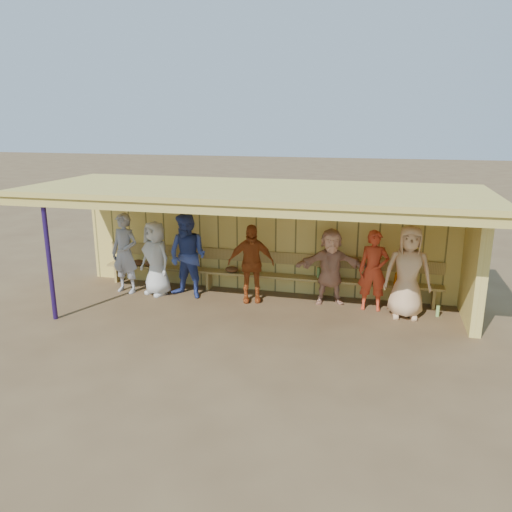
{
  "coord_description": "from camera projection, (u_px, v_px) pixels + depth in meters",
  "views": [
    {
      "loc": [
        2.43,
        -9.25,
        3.73
      ],
      "look_at": [
        0.0,
        0.35,
        1.05
      ],
      "focal_mm": 35.0,
      "sensor_mm": 36.0,
      "label": 1
    }
  ],
  "objects": [
    {
      "name": "player_a",
      "position": [
        125.0,
        253.0,
        11.06
      ],
      "size": [
        0.71,
        0.53,
        1.8
      ],
      "primitive_type": "imported",
      "rotation": [
        0.0,
        0.0,
        -0.16
      ],
      "color": "#96979E",
      "rests_on": "ground"
    },
    {
      "name": "player_c",
      "position": [
        188.0,
        256.0,
        10.73
      ],
      "size": [
        1.03,
        0.88,
        1.85
      ],
      "primitive_type": "imported",
      "rotation": [
        0.0,
        0.0,
        -0.22
      ],
      "color": "#344690",
      "rests_on": "ground"
    },
    {
      "name": "player_d",
      "position": [
        251.0,
        263.0,
        10.5
      ],
      "size": [
        1.06,
        0.68,
        1.67
      ],
      "primitive_type": "imported",
      "rotation": [
        0.0,
        0.0,
        0.3
      ],
      "color": "#A8491A",
      "rests_on": "ground"
    },
    {
      "name": "bench",
      "position": [
        264.0,
        270.0,
        11.11
      ],
      "size": [
        7.6,
        0.34,
        0.93
      ],
      "color": "tan",
      "rests_on": "ground"
    },
    {
      "name": "player_h",
      "position": [
        408.0,
        272.0,
        9.62
      ],
      "size": [
        0.92,
        0.63,
        1.83
      ],
      "primitive_type": "imported",
      "rotation": [
        0.0,
        0.0,
        0.05
      ],
      "color": "#E1B17E",
      "rests_on": "ground"
    },
    {
      "name": "player_g",
      "position": [
        373.0,
        271.0,
        10.03
      ],
      "size": [
        0.61,
        0.41,
        1.65
      ],
      "primitive_type": "imported",
      "rotation": [
        0.0,
        0.0,
        0.02
      ],
      "color": "red",
      "rests_on": "ground"
    },
    {
      "name": "dugout_equipment",
      "position": [
        213.0,
        269.0,
        11.27
      ],
      "size": [
        6.85,
        0.62,
        0.8
      ],
      "color": "orange",
      "rests_on": "ground"
    },
    {
      "name": "player_f",
      "position": [
        331.0,
        266.0,
        10.4
      ],
      "size": [
        1.56,
        0.82,
        1.6
      ],
      "primitive_type": "imported",
      "rotation": [
        0.0,
        0.0,
        0.25
      ],
      "color": "tan",
      "rests_on": "ground"
    },
    {
      "name": "player_b",
      "position": [
        156.0,
        258.0,
        10.93
      ],
      "size": [
        0.95,
        0.8,
        1.65
      ],
      "primitive_type": "imported",
      "rotation": [
        0.0,
        0.0,
        -0.41
      ],
      "color": "silver",
      "rests_on": "ground"
    },
    {
      "name": "ground",
      "position": [
        252.0,
        310.0,
        10.2
      ],
      "size": [
        90.0,
        90.0,
        0.0
      ],
      "primitive_type": "plane",
      "color": "brown",
      "rests_on": "ground"
    },
    {
      "name": "dugout_structure",
      "position": [
        278.0,
        223.0,
        10.31
      ],
      "size": [
        8.8,
        3.2,
        2.5
      ],
      "color": "#E7CC62",
      "rests_on": "ground"
    }
  ]
}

